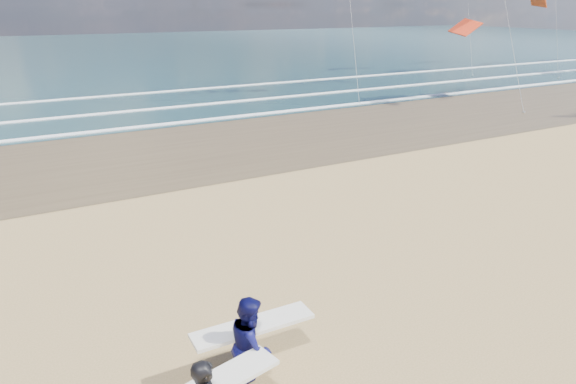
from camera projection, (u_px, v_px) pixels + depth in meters
wet_sand_strip at (428, 114)px, 31.22m from camera, size 220.00×12.00×0.01m
ocean at (170, 50)px, 75.71m from camera, size 220.00×100.00×0.02m
foam_breakers at (336, 91)px, 39.53m from camera, size 220.00×11.70×0.05m
surfer_far at (251, 343)px, 8.66m from camera, size 2.21×1.17×1.81m
kite_0 at (506, 9)px, 32.43m from camera, size 8.02×4.98×9.60m
kite_1 at (350, 2)px, 34.61m from camera, size 5.61×4.72×11.85m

